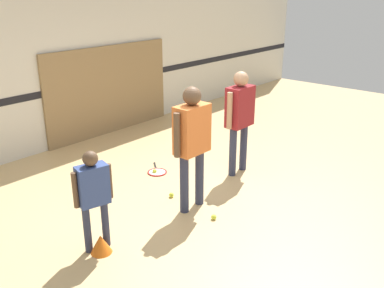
{
  "coord_description": "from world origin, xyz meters",
  "views": [
    {
      "loc": [
        -3.94,
        -3.33,
        2.79
      ],
      "look_at": [
        -0.13,
        -0.03,
        0.9
      ],
      "focal_mm": 40.0,
      "sensor_mm": 36.0,
      "label": 1
    }
  ],
  "objects_px": {
    "tennis_ball_near_instructor": "(214,217)",
    "training_cone": "(101,244)",
    "person_student_left": "(93,190)",
    "racket_spare_on_floor": "(157,172)",
    "tennis_ball_stray_left": "(171,195)",
    "person_instructor": "(192,136)",
    "person_student_right": "(240,112)",
    "tennis_ball_by_spare_racket": "(155,171)"
  },
  "relations": [
    {
      "from": "tennis_ball_near_instructor",
      "to": "training_cone",
      "type": "relative_size",
      "value": 0.28
    },
    {
      "from": "person_student_left",
      "to": "racket_spare_on_floor",
      "type": "distance_m",
      "value": 2.24
    },
    {
      "from": "racket_spare_on_floor",
      "to": "tennis_ball_stray_left",
      "type": "height_order",
      "value": "tennis_ball_stray_left"
    },
    {
      "from": "person_instructor",
      "to": "racket_spare_on_floor",
      "type": "xyz_separation_m",
      "value": [
        0.49,
        1.16,
        -1.0
      ]
    },
    {
      "from": "person_student_left",
      "to": "person_student_right",
      "type": "relative_size",
      "value": 0.73
    },
    {
      "from": "tennis_ball_near_instructor",
      "to": "training_cone",
      "type": "distance_m",
      "value": 1.46
    },
    {
      "from": "tennis_ball_by_spare_racket",
      "to": "tennis_ball_stray_left",
      "type": "relative_size",
      "value": 1.0
    },
    {
      "from": "person_student_left",
      "to": "person_student_right",
      "type": "bearing_deg",
      "value": 14.56
    },
    {
      "from": "tennis_ball_near_instructor",
      "to": "tennis_ball_by_spare_racket",
      "type": "xyz_separation_m",
      "value": [
        0.5,
        1.58,
        0.0
      ]
    },
    {
      "from": "person_instructor",
      "to": "training_cone",
      "type": "bearing_deg",
      "value": 177.18
    },
    {
      "from": "person_student_left",
      "to": "tennis_ball_stray_left",
      "type": "height_order",
      "value": "person_student_left"
    },
    {
      "from": "person_student_left",
      "to": "tennis_ball_stray_left",
      "type": "xyz_separation_m",
      "value": [
        1.43,
        0.22,
        -0.69
      ]
    },
    {
      "from": "person_student_right",
      "to": "tennis_ball_by_spare_racket",
      "type": "height_order",
      "value": "person_student_right"
    },
    {
      "from": "person_student_right",
      "to": "tennis_ball_near_instructor",
      "type": "relative_size",
      "value": 24.25
    },
    {
      "from": "person_student_left",
      "to": "training_cone",
      "type": "relative_size",
      "value": 4.89
    },
    {
      "from": "person_student_right",
      "to": "racket_spare_on_floor",
      "type": "height_order",
      "value": "person_student_right"
    },
    {
      "from": "person_instructor",
      "to": "tennis_ball_stray_left",
      "type": "xyz_separation_m",
      "value": [
        0.03,
        0.4,
        -0.98
      ]
    },
    {
      "from": "person_instructor",
      "to": "tennis_ball_by_spare_racket",
      "type": "relative_size",
      "value": 24.77
    },
    {
      "from": "tennis_ball_near_instructor",
      "to": "tennis_ball_stray_left",
      "type": "xyz_separation_m",
      "value": [
        0.09,
        0.82,
        0.0
      ]
    },
    {
      "from": "tennis_ball_near_instructor",
      "to": "training_cone",
      "type": "xyz_separation_m",
      "value": [
        -1.37,
        0.5,
        0.07
      ]
    },
    {
      "from": "racket_spare_on_floor",
      "to": "tennis_ball_near_instructor",
      "type": "distance_m",
      "value": 1.66
    },
    {
      "from": "person_student_right",
      "to": "tennis_ball_near_instructor",
      "type": "bearing_deg",
      "value": 23.36
    },
    {
      "from": "racket_spare_on_floor",
      "to": "tennis_ball_by_spare_racket",
      "type": "bearing_deg",
      "value": 120.83
    },
    {
      "from": "racket_spare_on_floor",
      "to": "training_cone",
      "type": "xyz_separation_m",
      "value": [
        -1.92,
        -1.07,
        0.1
      ]
    },
    {
      "from": "racket_spare_on_floor",
      "to": "tennis_ball_stray_left",
      "type": "xyz_separation_m",
      "value": [
        -0.46,
        -0.75,
        0.02
      ]
    },
    {
      "from": "tennis_ball_near_instructor",
      "to": "tennis_ball_by_spare_racket",
      "type": "relative_size",
      "value": 1.0
    },
    {
      "from": "person_student_left",
      "to": "racket_spare_on_floor",
      "type": "xyz_separation_m",
      "value": [
        1.89,
        0.97,
        -0.71
      ]
    },
    {
      "from": "racket_spare_on_floor",
      "to": "training_cone",
      "type": "height_order",
      "value": "training_cone"
    },
    {
      "from": "person_student_left",
      "to": "racket_spare_on_floor",
      "type": "relative_size",
      "value": 2.25
    },
    {
      "from": "person_instructor",
      "to": "training_cone",
      "type": "xyz_separation_m",
      "value": [
        -1.43,
        0.09,
        -0.9
      ]
    },
    {
      "from": "person_instructor",
      "to": "tennis_ball_by_spare_racket",
      "type": "bearing_deg",
      "value": 69.84
    },
    {
      "from": "person_instructor",
      "to": "person_student_right",
      "type": "xyz_separation_m",
      "value": [
        1.33,
        0.2,
        -0.02
      ]
    },
    {
      "from": "tennis_ball_by_spare_racket",
      "to": "person_instructor",
      "type": "bearing_deg",
      "value": -110.92
    },
    {
      "from": "person_student_left",
      "to": "person_student_right",
      "type": "xyz_separation_m",
      "value": [
        2.73,
        0.02,
        0.26
      ]
    },
    {
      "from": "person_student_right",
      "to": "racket_spare_on_floor",
      "type": "relative_size",
      "value": 3.07
    },
    {
      "from": "person_student_right",
      "to": "tennis_ball_by_spare_racket",
      "type": "bearing_deg",
      "value": -47.9
    },
    {
      "from": "person_student_left",
      "to": "tennis_ball_stray_left",
      "type": "distance_m",
      "value": 1.6
    },
    {
      "from": "tennis_ball_stray_left",
      "to": "training_cone",
      "type": "height_order",
      "value": "training_cone"
    },
    {
      "from": "person_student_left",
      "to": "training_cone",
      "type": "bearing_deg",
      "value": -92.31
    },
    {
      "from": "tennis_ball_near_instructor",
      "to": "person_student_right",
      "type": "bearing_deg",
      "value": 23.95
    },
    {
      "from": "person_instructor",
      "to": "racket_spare_on_floor",
      "type": "distance_m",
      "value": 1.61
    },
    {
      "from": "person_instructor",
      "to": "person_student_left",
      "type": "bearing_deg",
      "value": 173.29
    }
  ]
}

